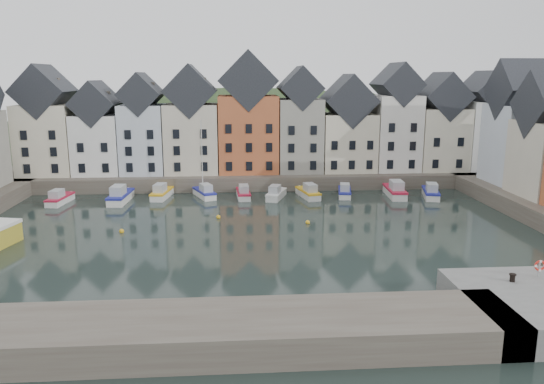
{
  "coord_description": "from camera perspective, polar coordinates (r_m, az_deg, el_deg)",
  "views": [
    {
      "loc": [
        -2.07,
        -51.48,
        16.08
      ],
      "look_at": [
        2.08,
        6.0,
        3.46
      ],
      "focal_mm": 35.0,
      "sensor_mm": 36.0,
      "label": 1
    }
  ],
  "objects": [
    {
      "name": "boat_j",
      "position": [
        74.77,
        16.71,
        -0.06
      ],
      "size": [
        3.28,
        6.27,
        2.3
      ],
      "rotation": [
        0.0,
        0.0,
        -0.25
      ],
      "color": "silver",
      "rests_on": "ground"
    },
    {
      "name": "boat_f",
      "position": [
        71.06,
        0.43,
        -0.21
      ],
      "size": [
        3.33,
        5.72,
        2.1
      ],
      "rotation": [
        0.0,
        0.0,
        -0.32
      ],
      "color": "silver",
      "rests_on": "ground"
    },
    {
      "name": "boat_b",
      "position": [
        71.81,
        -16.02,
        -0.45
      ],
      "size": [
        2.47,
        6.79,
        2.56
      ],
      "rotation": [
        0.0,
        0.0,
        -0.06
      ],
      "color": "silver",
      "rests_on": "ground"
    },
    {
      "name": "boat_e",
      "position": [
        71.53,
        -3.1,
        -0.15
      ],
      "size": [
        1.96,
        5.5,
        2.08
      ],
      "rotation": [
        0.0,
        0.0,
        0.05
      ],
      "color": "silver",
      "rests_on": "ground"
    },
    {
      "name": "far_quay",
      "position": [
        82.89,
        -2.63,
        1.86
      ],
      "size": [
        90.0,
        16.0,
        2.0
      ],
      "primitive_type": "cube",
      "color": "#4C433A",
      "rests_on": "ground"
    },
    {
      "name": "mooring_buoys",
      "position": [
        59.03,
        -5.86,
        -3.37
      ],
      "size": [
        20.5,
        5.5,
        0.5
      ],
      "color": "gold",
      "rests_on": "ground"
    },
    {
      "name": "boat_i",
      "position": [
        74.13,
        13.1,
        0.1
      ],
      "size": [
        2.61,
        6.85,
        2.58
      ],
      "rotation": [
        0.0,
        0.0,
        -0.08
      ],
      "color": "silver",
      "rests_on": "ground"
    },
    {
      "name": "hillside",
      "position": [
        112.76,
        -2.89,
        -5.24
      ],
      "size": [
        153.6,
        70.4,
        64.0
      ],
      "color": "#23381C",
      "rests_on": "ground"
    },
    {
      "name": "boat_h",
      "position": [
        73.07,
        7.81,
        0.01
      ],
      "size": [
        2.6,
        5.54,
        2.05
      ],
      "rotation": [
        0.0,
        0.0,
        -0.18
      ],
      "color": "silver",
      "rests_on": "ground"
    },
    {
      "name": "boat_a",
      "position": [
        73.53,
        -21.89,
        -0.68
      ],
      "size": [
        2.38,
        5.69,
        2.12
      ],
      "rotation": [
        0.0,
        0.0,
        -0.12
      ],
      "color": "silver",
      "rests_on": "ground"
    },
    {
      "name": "boat_g",
      "position": [
        71.86,
        3.93,
        -0.07
      ],
      "size": [
        2.93,
        6.02,
        2.22
      ],
      "rotation": [
        0.0,
        0.0,
        0.21
      ],
      "color": "silver",
      "rests_on": "ground"
    },
    {
      "name": "life_ring_post",
      "position": [
        42.58,
        26.85,
        -7.12
      ],
      "size": [
        0.8,
        0.17,
        1.3
      ],
      "color": "gray",
      "rests_on": "near_quay"
    },
    {
      "name": "boat_d",
      "position": [
        72.38,
        -7.27,
        -0.03
      ],
      "size": [
        3.59,
        5.79,
        10.6
      ],
      "rotation": [
        0.0,
        0.0,
        0.37
      ],
      "color": "silver",
      "rests_on": "ground"
    },
    {
      "name": "far_terrace",
      "position": [
        79.98,
        -0.33,
        7.18
      ],
      "size": [
        72.37,
        8.16,
        17.78
      ],
      "color": "beige",
      "rests_on": "far_quay"
    },
    {
      "name": "mooring_bollard",
      "position": [
        41.16,
        24.45,
        -8.35
      ],
      "size": [
        0.48,
        0.48,
        0.56
      ],
      "color": "black",
      "rests_on": "near_quay"
    },
    {
      "name": "near_wall",
      "position": [
        34.05,
        -17.72,
        -14.57
      ],
      "size": [
        50.0,
        6.0,
        2.0
      ],
      "primitive_type": "cube",
      "color": "#4C433A",
      "rests_on": "ground"
    },
    {
      "name": "ground",
      "position": [
        53.97,
        -1.75,
        -4.99
      ],
      "size": [
        260.0,
        260.0,
        0.0
      ],
      "primitive_type": "plane",
      "color": "black",
      "rests_on": "ground"
    },
    {
      "name": "boat_c",
      "position": [
        72.95,
        -11.79,
        -0.11
      ],
      "size": [
        2.65,
        6.09,
        2.26
      ],
      "rotation": [
        0.0,
        0.0,
        -0.14
      ],
      "color": "silver",
      "rests_on": "ground"
    }
  ]
}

